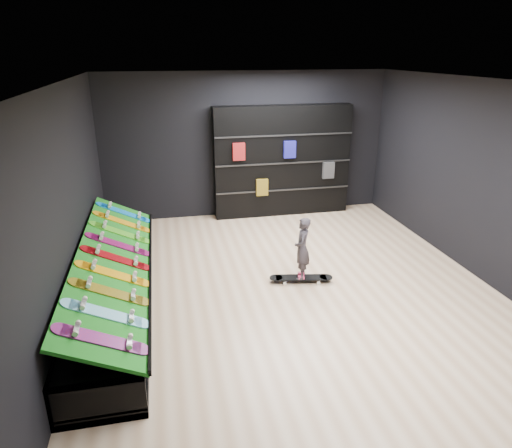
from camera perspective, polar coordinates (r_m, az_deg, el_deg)
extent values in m
cube|color=beige|center=(7.02, 4.38, -7.91)|extent=(6.00, 7.00, 0.01)
cube|color=white|center=(6.16, 5.17, 17.32)|extent=(6.00, 7.00, 0.01)
cube|color=black|center=(9.74, -1.20, 9.81)|extent=(6.00, 0.02, 3.00)
cube|color=black|center=(3.53, 21.53, -12.92)|extent=(6.00, 0.02, 3.00)
cube|color=black|center=(6.29, -22.46, 1.91)|extent=(0.02, 7.00, 3.00)
cube|color=black|center=(7.82, 26.38, 4.83)|extent=(0.02, 7.00, 3.00)
cube|color=#0F6110|center=(6.50, -17.18, -4.32)|extent=(0.92, 4.50, 0.46)
cube|color=black|center=(9.80, 3.28, 7.84)|extent=(2.91, 0.34, 2.33)
imported|color=black|center=(7.02, 5.74, -4.48)|extent=(0.22, 0.26, 0.58)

